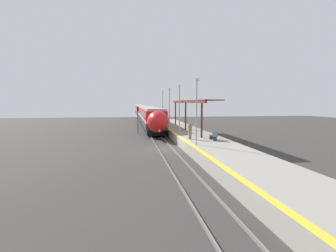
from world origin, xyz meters
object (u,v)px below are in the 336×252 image
at_px(lamppost_near, 197,107).
at_px(lamppost_farthest, 163,105).
at_px(train, 142,111).
at_px(platform_bench, 214,135).
at_px(railway_signal, 138,117).
at_px(lamppost_far, 169,105).
at_px(lamppost_mid, 179,106).
at_px(person_waiting, 190,131).

relative_size(lamppost_near, lamppost_farthest, 1.00).
distance_m(train, lamppost_near, 55.19).
relative_size(train, lamppost_near, 16.17).
distance_m(platform_bench, lamppost_near, 4.33).
relative_size(railway_signal, lamppost_far, 0.71).
relative_size(lamppost_near, lamppost_mid, 1.00).
height_order(platform_bench, person_waiting, person_waiting).
distance_m(person_waiting, lamppost_mid, 5.29).
distance_m(platform_bench, lamppost_mid, 6.84).
height_order(train, lamppost_mid, lamppost_mid).
xyz_separation_m(person_waiting, lamppost_farthest, (-0.21, 20.90, 2.44)).
xyz_separation_m(lamppost_mid, lamppost_farthest, (0.00, 16.21, 0.00)).
relative_size(railway_signal, lamppost_mid, 0.71).
relative_size(lamppost_near, lamppost_far, 1.00).
distance_m(lamppost_mid, lamppost_farthest, 16.21).
bearing_deg(lamppost_far, person_waiting, -89.06).
relative_size(person_waiting, lamppost_mid, 0.28).
relative_size(train, person_waiting, 57.84).
xyz_separation_m(platform_bench, lamppost_farthest, (-2.35, 21.99, 2.80)).
distance_m(lamppost_far, lamppost_farthest, 8.11).
height_order(lamppost_near, lamppost_far, same).
distance_m(platform_bench, railway_signal, 16.03).
height_order(train, person_waiting, train).
xyz_separation_m(train, lamppost_far, (2.28, -38.89, 2.08)).
bearing_deg(person_waiting, train, 92.75).
bearing_deg(person_waiting, lamppost_near, -93.52).
xyz_separation_m(platform_bench, person_waiting, (-2.14, 1.09, 0.36)).
bearing_deg(person_waiting, lamppost_far, 90.94).
xyz_separation_m(railway_signal, lamppost_near, (4.63, -16.73, 1.76)).
bearing_deg(railway_signal, person_waiting, -70.01).
xyz_separation_m(lamppost_near, lamppost_farthest, (0.00, 24.32, 0.00)).
bearing_deg(train, lamppost_farthest, -85.77).
height_order(platform_bench, lamppost_mid, lamppost_mid).
bearing_deg(lamppost_near, train, 92.36).
height_order(person_waiting, railway_signal, railway_signal).
relative_size(lamppost_mid, lamppost_farthest, 1.00).
height_order(person_waiting, lamppost_far, lamppost_far).
height_order(platform_bench, lamppost_farthest, lamppost_farthest).
bearing_deg(lamppost_mid, train, 92.77).
bearing_deg(person_waiting, lamppost_mid, 92.57).
height_order(train, platform_bench, train).
distance_m(train, railway_signal, 38.45).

